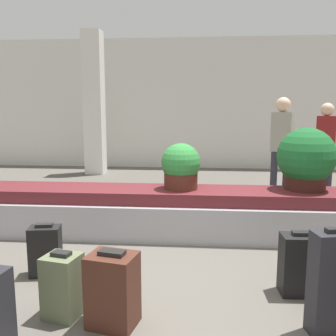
{
  "coord_description": "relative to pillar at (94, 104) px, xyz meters",
  "views": [
    {
      "loc": [
        0.37,
        -3.08,
        1.5
      ],
      "look_at": [
        0.0,
        1.25,
        0.8
      ],
      "focal_mm": 40.0,
      "sensor_mm": 36.0,
      "label": 1
    }
  ],
  "objects": [
    {
      "name": "suitcase_3",
      "position": [
        3.25,
        -5.47,
        -1.35
      ],
      "size": [
        0.37,
        0.23,
        0.53
      ],
      "rotation": [
        0.0,
        0.0,
        0.05
      ],
      "color": "black",
      "rests_on": "ground_plane"
    },
    {
      "name": "potted_plant_0",
      "position": [
        3.64,
        -3.98,
        -0.69
      ],
      "size": [
        0.67,
        0.67,
        0.73
      ],
      "color": "#381914",
      "rests_on": "carousel"
    },
    {
      "name": "suitcase_7",
      "position": [
        1.02,
        -5.31,
        -1.37
      ],
      "size": [
        0.3,
        0.23,
        0.48
      ],
      "rotation": [
        0.0,
        0.0,
        0.17
      ],
      "color": "black",
      "rests_on": "ground_plane"
    },
    {
      "name": "back_wall",
      "position": [
        2.03,
        1.04,
        0.0
      ],
      "size": [
        18.0,
        0.06,
        3.2
      ],
      "color": "silver",
      "rests_on": "ground_plane"
    },
    {
      "name": "traveler_1",
      "position": [
        4.57,
        -1.72,
        -0.66
      ],
      "size": [
        0.36,
        0.26,
        1.59
      ],
      "rotation": [
        0.0,
        0.0,
        2.85
      ],
      "color": "#282833",
      "rests_on": "ground_plane"
    },
    {
      "name": "carousel",
      "position": [
        2.03,
        -4.09,
        -1.34
      ],
      "size": [
        7.49,
        0.78,
        0.55
      ],
      "color": "#9E9EA3",
      "rests_on": "ground_plane"
    },
    {
      "name": "ground_plane",
      "position": [
        2.03,
        -5.34,
        -1.6
      ],
      "size": [
        18.0,
        18.0,
        0.0
      ],
      "primitive_type": "plane",
      "color": "#59544C"
    },
    {
      "name": "pillar",
      "position": [
        0.0,
        0.0,
        0.0
      ],
      "size": [
        0.42,
        0.42,
        3.2
      ],
      "color": "silver",
      "rests_on": "ground_plane"
    },
    {
      "name": "potted_plant_2",
      "position": [
        2.18,
        -4.07,
        -0.78
      ],
      "size": [
        0.46,
        0.46,
        0.54
      ],
      "color": "#4C2319",
      "rests_on": "carousel"
    },
    {
      "name": "suitcase_2",
      "position": [
        1.82,
        -6.05,
        -1.34
      ],
      "size": [
        0.37,
        0.32,
        0.55
      ],
      "rotation": [
        0.0,
        0.0,
        -0.21
      ],
      "color": "#472319",
      "rests_on": "ground_plane"
    },
    {
      "name": "suitcase_1",
      "position": [
        3.31,
        -6.01,
        -1.24
      ],
      "size": [
        0.36,
        0.23,
        0.74
      ],
      "rotation": [
        0.0,
        0.0,
        0.21
      ],
      "color": "#232328",
      "rests_on": "ground_plane"
    },
    {
      "name": "suitcase_8",
      "position": [
        1.43,
        -5.97,
        -1.37
      ],
      "size": [
        0.29,
        0.27,
        0.49
      ],
      "rotation": [
        0.0,
        0.0,
        -0.22
      ],
      "color": "#5B6647",
      "rests_on": "ground_plane"
    },
    {
      "name": "traveler_0",
      "position": [
        3.72,
        -2.24,
        -0.6
      ],
      "size": [
        0.37,
        0.3,
        1.67
      ],
      "rotation": [
        0.0,
        0.0,
        -0.44
      ],
      "color": "#282833",
      "rests_on": "ground_plane"
    }
  ]
}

